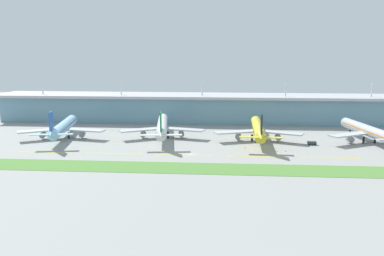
{
  "coord_description": "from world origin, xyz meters",
  "views": [
    {
      "loc": [
        16.94,
        -199.31,
        48.68
      ],
      "look_at": [
        -2.0,
        32.51,
        7.0
      ],
      "focal_mm": 40.22,
      "sensor_mm": 36.0,
      "label": 1
    }
  ],
  "objects_px": {
    "airliner_near_middle": "(162,126)",
    "airliner_far_middle": "(258,129)",
    "pushback_tug": "(312,143)",
    "airliner_farthest": "(369,131)",
    "safety_cone_right_wingtip": "(286,151)",
    "airliner_nearest": "(63,127)",
    "safety_cone_nose_front": "(277,151)",
    "safety_cone_left_wingtip": "(245,148)"
  },
  "relations": [
    {
      "from": "airliner_farthest",
      "to": "airliner_nearest",
      "type": "bearing_deg",
      "value": -179.31
    },
    {
      "from": "airliner_farthest",
      "to": "safety_cone_nose_front",
      "type": "relative_size",
      "value": 91.01
    },
    {
      "from": "airliner_near_middle",
      "to": "safety_cone_nose_front",
      "type": "xyz_separation_m",
      "value": [
        61.44,
        -30.17,
        -6.11
      ]
    },
    {
      "from": "airliner_nearest",
      "to": "airliner_far_middle",
      "type": "bearing_deg",
      "value": 1.45
    },
    {
      "from": "safety_cone_left_wingtip",
      "to": "safety_cone_nose_front",
      "type": "xyz_separation_m",
      "value": [
        15.52,
        -6.0,
        0.0
      ]
    },
    {
      "from": "airliner_nearest",
      "to": "airliner_farthest",
      "type": "bearing_deg",
      "value": 0.69
    },
    {
      "from": "airliner_nearest",
      "to": "safety_cone_left_wingtip",
      "type": "distance_m",
      "value": 103.14
    },
    {
      "from": "airliner_near_middle",
      "to": "safety_cone_nose_front",
      "type": "relative_size",
      "value": 99.29
    },
    {
      "from": "airliner_far_middle",
      "to": "safety_cone_nose_front",
      "type": "bearing_deg",
      "value": -73.79
    },
    {
      "from": "airliner_near_middle",
      "to": "safety_cone_nose_front",
      "type": "distance_m",
      "value": 68.72
    },
    {
      "from": "airliner_far_middle",
      "to": "safety_cone_right_wingtip",
      "type": "height_order",
      "value": "airliner_far_middle"
    },
    {
      "from": "airliner_near_middle",
      "to": "pushback_tug",
      "type": "xyz_separation_m",
      "value": [
        81.43,
        -12.75,
        -5.36
      ]
    },
    {
      "from": "airliner_nearest",
      "to": "safety_cone_left_wingtip",
      "type": "bearing_deg",
      "value": -9.82
    },
    {
      "from": "airliner_farthest",
      "to": "safety_cone_right_wingtip",
      "type": "relative_size",
      "value": 91.01
    },
    {
      "from": "airliner_nearest",
      "to": "airliner_near_middle",
      "type": "distance_m",
      "value": 55.92
    },
    {
      "from": "airliner_far_middle",
      "to": "airliner_farthest",
      "type": "bearing_deg",
      "value": -0.73
    },
    {
      "from": "pushback_tug",
      "to": "safety_cone_right_wingtip",
      "type": "height_order",
      "value": "pushback_tug"
    },
    {
      "from": "airliner_near_middle",
      "to": "pushback_tug",
      "type": "height_order",
      "value": "airliner_near_middle"
    },
    {
      "from": "pushback_tug",
      "to": "safety_cone_nose_front",
      "type": "height_order",
      "value": "pushback_tug"
    },
    {
      "from": "airliner_near_middle",
      "to": "airliner_far_middle",
      "type": "relative_size",
      "value": 1.06
    },
    {
      "from": "airliner_near_middle",
      "to": "pushback_tug",
      "type": "distance_m",
      "value": 82.6
    },
    {
      "from": "airliner_near_middle",
      "to": "airliner_far_middle",
      "type": "xyz_separation_m",
      "value": [
        53.79,
        -3.85,
        -0.0
      ]
    },
    {
      "from": "airliner_nearest",
      "to": "airliner_far_middle",
      "type": "height_order",
      "value": "same"
    },
    {
      "from": "pushback_tug",
      "to": "airliner_near_middle",
      "type": "bearing_deg",
      "value": 171.1
    },
    {
      "from": "airliner_nearest",
      "to": "airliner_near_middle",
      "type": "height_order",
      "value": "same"
    },
    {
      "from": "airliner_far_middle",
      "to": "airliner_farthest",
      "type": "xyz_separation_m",
      "value": [
        58.83,
        -0.75,
        -0.0
      ]
    },
    {
      "from": "safety_cone_left_wingtip",
      "to": "safety_cone_right_wingtip",
      "type": "bearing_deg",
      "value": -14.09
    },
    {
      "from": "airliner_near_middle",
      "to": "safety_cone_right_wingtip",
      "type": "xyz_separation_m",
      "value": [
        65.65,
        -29.13,
        -6.11
      ]
    },
    {
      "from": "airliner_farthest",
      "to": "safety_cone_right_wingtip",
      "type": "height_order",
      "value": "airliner_farthest"
    },
    {
      "from": "airliner_far_middle",
      "to": "pushback_tug",
      "type": "xyz_separation_m",
      "value": [
        27.64,
        -8.9,
        -5.35
      ]
    },
    {
      "from": "airliner_farthest",
      "to": "pushback_tug",
      "type": "bearing_deg",
      "value": -165.35
    },
    {
      "from": "airliner_far_middle",
      "to": "safety_cone_left_wingtip",
      "type": "relative_size",
      "value": 93.36
    },
    {
      "from": "safety_cone_nose_front",
      "to": "safety_cone_left_wingtip",
      "type": "bearing_deg",
      "value": 158.87
    },
    {
      "from": "airliner_near_middle",
      "to": "airliner_far_middle",
      "type": "bearing_deg",
      "value": -4.09
    },
    {
      "from": "airliner_far_middle",
      "to": "safety_cone_left_wingtip",
      "type": "distance_m",
      "value": 22.63
    },
    {
      "from": "airliner_farthest",
      "to": "safety_cone_nose_front",
      "type": "bearing_deg",
      "value": -153.44
    },
    {
      "from": "airliner_far_middle",
      "to": "safety_cone_right_wingtip",
      "type": "bearing_deg",
      "value": -64.86
    },
    {
      "from": "airliner_farthest",
      "to": "safety_cone_nose_front",
      "type": "distance_m",
      "value": 57.53
    },
    {
      "from": "pushback_tug",
      "to": "safety_cone_right_wingtip",
      "type": "relative_size",
      "value": 6.3
    },
    {
      "from": "airliner_nearest",
      "to": "pushback_tug",
      "type": "xyz_separation_m",
      "value": [
        136.96,
        -6.13,
        -5.35
      ]
    },
    {
      "from": "airliner_nearest",
      "to": "airliner_far_middle",
      "type": "relative_size",
      "value": 0.95
    },
    {
      "from": "pushback_tug",
      "to": "safety_cone_left_wingtip",
      "type": "xyz_separation_m",
      "value": [
        -35.51,
        -11.43,
        -0.75
      ]
    }
  ]
}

